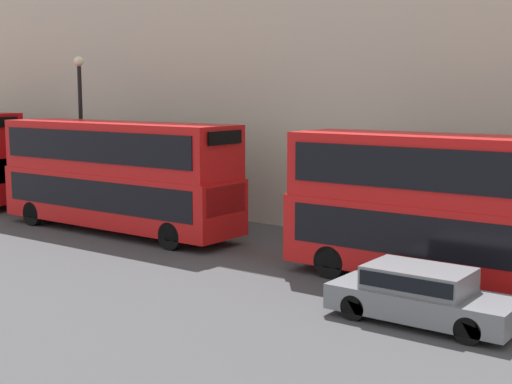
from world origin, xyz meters
name	(u,v)px	position (x,y,z in m)	size (l,w,h in m)	color
bus_leading	(475,207)	(1.60, 6.76, 2.39)	(2.59, 10.98, 4.33)	red
bus_second_in_queue	(117,172)	(1.60, 21.04, 2.40)	(2.59, 11.03, 4.35)	red
car_dark_sedan	(421,293)	(-1.80, 6.80, 0.73)	(1.79, 4.47, 1.37)	slate
street_lamp	(81,119)	(3.48, 25.34, 4.32)	(0.44, 0.44, 7.07)	black
pedestrian	(19,188)	(3.90, 30.71, 0.75)	(0.36, 0.36, 1.64)	brown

